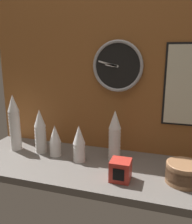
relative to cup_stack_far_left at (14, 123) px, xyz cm
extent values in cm
cube|color=slate|center=(58.28, -5.36, -20.59)|extent=(160.00, 56.00, 4.00)
cube|color=#A3602D|center=(58.28, 21.14, 33.91)|extent=(160.00, 3.00, 105.00)
cone|color=white|center=(0.00, 0.00, -13.00)|extent=(7.50, 7.50, 11.16)
cone|color=white|center=(0.00, 0.00, -10.84)|extent=(7.50, 7.50, 11.16)
cone|color=white|center=(0.00, 0.00, -8.67)|extent=(7.50, 7.50, 11.16)
cone|color=white|center=(0.00, 0.00, -6.50)|extent=(7.50, 7.50, 11.16)
cone|color=white|center=(0.00, 0.00, -4.33)|extent=(7.50, 7.50, 11.16)
cone|color=white|center=(0.00, 0.00, -2.17)|extent=(7.50, 7.50, 11.16)
cone|color=white|center=(0.00, 0.00, 0.00)|extent=(7.50, 7.50, 11.16)
cone|color=white|center=(0.00, 0.00, 2.17)|extent=(7.50, 7.50, 11.16)
cone|color=white|center=(0.00, 0.00, 4.33)|extent=(7.50, 7.50, 11.16)
cone|color=white|center=(0.00, 0.00, 6.50)|extent=(7.50, 7.50, 11.16)
cone|color=white|center=(0.00, 0.00, 8.67)|extent=(7.50, 7.50, 11.16)
cone|color=white|center=(0.00, 0.00, 10.84)|extent=(7.50, 7.50, 11.16)
cone|color=white|center=(0.00, 0.00, 13.00)|extent=(7.50, 7.50, 11.16)
cone|color=white|center=(46.88, -3.98, -13.00)|extent=(7.50, 7.50, 11.16)
cone|color=white|center=(46.88, -3.98, -10.84)|extent=(7.50, 7.50, 11.16)
cone|color=white|center=(46.88, -3.98, -8.67)|extent=(7.50, 7.50, 11.16)
cone|color=white|center=(46.88, -3.98, -6.50)|extent=(7.50, 7.50, 11.16)
cone|color=white|center=(46.88, -3.98, -4.33)|extent=(7.50, 7.50, 11.16)
cone|color=white|center=(46.88, -3.98, -2.17)|extent=(7.50, 7.50, 11.16)
cone|color=white|center=(18.36, 0.79, -13.00)|extent=(7.50, 7.50, 11.16)
cone|color=white|center=(18.36, 0.79, -10.84)|extent=(7.50, 7.50, 11.16)
cone|color=white|center=(18.36, 0.79, -8.67)|extent=(7.50, 7.50, 11.16)
cone|color=white|center=(18.36, 0.79, -6.50)|extent=(7.50, 7.50, 11.16)
cone|color=white|center=(18.36, 0.79, -4.33)|extent=(7.50, 7.50, 11.16)
cone|color=white|center=(18.36, 0.79, -2.17)|extent=(7.50, 7.50, 11.16)
cone|color=white|center=(18.36, 0.79, 0.00)|extent=(7.50, 7.50, 11.16)
cone|color=white|center=(18.36, 0.79, 2.17)|extent=(7.50, 7.50, 11.16)
cone|color=white|center=(18.36, 0.79, 4.33)|extent=(7.50, 7.50, 11.16)
cone|color=white|center=(29.76, -1.20, -13.00)|extent=(7.50, 7.50, 11.16)
cone|color=white|center=(29.76, -1.20, -10.84)|extent=(7.50, 7.50, 11.16)
cone|color=white|center=(29.76, -1.20, -8.67)|extent=(7.50, 7.50, 11.16)
cone|color=white|center=(29.76, -1.20, -6.50)|extent=(7.50, 7.50, 11.16)
cone|color=white|center=(29.76, -1.20, -4.33)|extent=(7.50, 7.50, 11.16)
cone|color=white|center=(66.48, 4.25, -13.00)|extent=(7.50, 7.50, 11.16)
cone|color=white|center=(66.48, 4.25, -10.84)|extent=(7.50, 7.50, 11.16)
cone|color=white|center=(66.48, 4.25, -8.67)|extent=(7.50, 7.50, 11.16)
cone|color=white|center=(66.48, 4.25, -6.50)|extent=(7.50, 7.50, 11.16)
cone|color=white|center=(66.48, 4.25, -4.33)|extent=(7.50, 7.50, 11.16)
cone|color=white|center=(66.48, 4.25, -2.17)|extent=(7.50, 7.50, 11.16)
cone|color=white|center=(66.48, 4.25, 0.00)|extent=(7.50, 7.50, 11.16)
cone|color=white|center=(66.48, 4.25, 2.17)|extent=(7.50, 7.50, 11.16)
cone|color=white|center=(66.48, 4.25, 4.33)|extent=(7.50, 7.50, 11.16)
cone|color=white|center=(66.48, 4.25, 6.50)|extent=(7.50, 7.50, 11.16)
cylinder|color=#996B47|center=(105.18, -11.54, -16.58)|extent=(16.99, 16.99, 4.01)
cylinder|color=#996B47|center=(105.18, -11.54, -14.50)|extent=(16.99, 16.99, 4.01)
cylinder|color=#996B47|center=(105.18, -11.54, -12.43)|extent=(16.99, 16.99, 4.01)
cylinder|color=#996B47|center=(105.18, -11.54, -10.35)|extent=(16.99, 16.99, 4.01)
torus|color=tan|center=(105.18, -11.54, -8.95)|extent=(17.08, 17.08, 1.44)
cylinder|color=black|center=(64.35, 18.54, 36.49)|extent=(30.63, 1.80, 30.63)
torus|color=#B2B2B7|center=(64.35, 17.73, 36.49)|extent=(31.39, 1.98, 31.39)
cube|color=white|center=(60.56, 17.24, 37.05)|extent=(7.78, 0.60, 2.48)
cube|color=white|center=(58.56, 17.24, 37.95)|extent=(11.82, 0.60, 3.85)
cylinder|color=white|center=(64.35, 17.24, 36.49)|extent=(1.53, 0.60, 1.53)
cube|color=red|center=(74.91, -18.25, -13.24)|extent=(10.20, 9.89, 10.68)
cube|color=black|center=(74.91, -23.40, -13.24)|extent=(5.61, 0.40, 5.98)
camera|label=1|loc=(95.59, -126.26, 44.70)|focal=38.00mm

